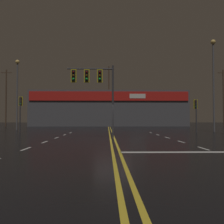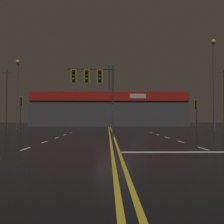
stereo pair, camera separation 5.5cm
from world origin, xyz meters
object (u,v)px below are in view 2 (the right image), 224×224
(traffic_signal_corner_northeast, at_px, (196,108))
(streetlight_near_right, at_px, (18,85))
(traffic_signal_median, at_px, (93,81))
(streetlight_far_left, at_px, (214,74))
(traffic_signal_corner_northwest, at_px, (21,106))

(traffic_signal_corner_northeast, relative_size, streetlight_near_right, 0.37)
(traffic_signal_median, xyz_separation_m, streetlight_far_left, (13.25, 9.68, 2.42))
(traffic_signal_corner_northwest, bearing_deg, traffic_signal_median, -45.46)
(traffic_signal_corner_northwest, bearing_deg, streetlight_near_right, 112.34)
(traffic_signal_corner_northeast, height_order, streetlight_near_right, streetlight_near_right)
(traffic_signal_corner_northwest, relative_size, streetlight_near_right, 0.40)
(traffic_signal_median, distance_m, streetlight_near_right, 19.49)
(streetlight_far_left, bearing_deg, traffic_signal_corner_northwest, -176.57)
(traffic_signal_median, bearing_deg, streetlight_near_right, 125.59)
(traffic_signal_median, distance_m, streetlight_far_left, 16.58)
(streetlight_near_right, distance_m, streetlight_far_left, 25.29)
(streetlight_near_right, xyz_separation_m, streetlight_far_left, (24.54, -6.10, 0.54))
(traffic_signal_corner_northwest, relative_size, streetlight_far_left, 0.36)
(traffic_signal_median, relative_size, traffic_signal_corner_northeast, 1.54)
(streetlight_far_left, bearing_deg, traffic_signal_corner_northeast, -144.56)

